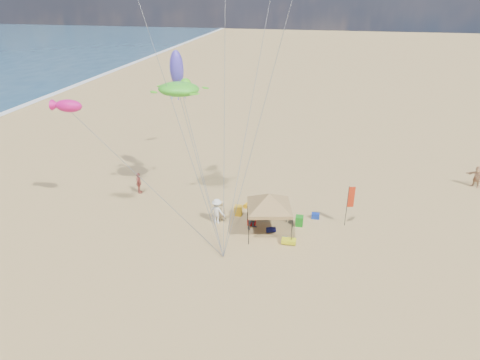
% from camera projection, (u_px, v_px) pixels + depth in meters
% --- Properties ---
extents(ground, '(280.00, 280.00, 0.00)m').
position_uv_depth(ground, '(230.00, 263.00, 24.44)').
color(ground, tan).
rests_on(ground, ground).
extents(canopy_tent, '(5.28, 5.28, 3.33)m').
position_uv_depth(canopy_tent, '(269.00, 195.00, 26.26)').
color(canopy_tent, black).
rests_on(canopy_tent, ground).
extents(feather_flag, '(0.44, 0.13, 2.95)m').
position_uv_depth(feather_flag, '(350.00, 199.00, 27.44)').
color(feather_flag, black).
rests_on(feather_flag, ground).
extents(cooler_red, '(0.54, 0.38, 0.38)m').
position_uv_depth(cooler_red, '(252.00, 222.00, 28.26)').
color(cooler_red, '#B40F0E').
rests_on(cooler_red, ground).
extents(cooler_blue, '(0.54, 0.38, 0.38)m').
position_uv_depth(cooler_blue, '(315.00, 216.00, 29.05)').
color(cooler_blue, navy).
rests_on(cooler_blue, ground).
extents(bag_navy, '(0.69, 0.54, 0.36)m').
position_uv_depth(bag_navy, '(271.00, 230.00, 27.42)').
color(bag_navy, '#0B0D34').
rests_on(bag_navy, ground).
extents(bag_orange, '(0.54, 0.69, 0.36)m').
position_uv_depth(bag_orange, '(247.00, 205.00, 30.50)').
color(bag_orange, '#DE9C0C').
rests_on(bag_orange, ground).
extents(chair_green, '(0.50, 0.50, 0.70)m').
position_uv_depth(chair_green, '(299.00, 221.00, 28.13)').
color(chair_green, '#157816').
rests_on(chair_green, ground).
extents(chair_yellow, '(0.50, 0.50, 0.70)m').
position_uv_depth(chair_yellow, '(238.00, 211.00, 29.41)').
color(chair_yellow, gold).
rests_on(chair_yellow, ground).
extents(crate_grey, '(0.34, 0.30, 0.28)m').
position_uv_depth(crate_grey, '(284.00, 239.00, 26.48)').
color(crate_grey, slate).
rests_on(crate_grey, ground).
extents(beach_cart, '(0.90, 0.50, 0.24)m').
position_uv_depth(beach_cart, '(289.00, 241.00, 26.18)').
color(beach_cart, '#D0D217').
rests_on(beach_cart, ground).
extents(person_near_a, '(0.69, 0.67, 1.60)m').
position_uv_depth(person_near_a, '(222.00, 211.00, 28.40)').
color(person_near_a, tan).
rests_on(person_near_a, ground).
extents(person_near_b, '(1.12, 1.14, 1.85)m').
position_uv_depth(person_near_b, '(254.00, 216.00, 27.57)').
color(person_near_b, '#383F4C').
rests_on(person_near_b, ground).
extents(person_near_c, '(1.30, 0.94, 1.81)m').
position_uv_depth(person_near_c, '(217.00, 211.00, 28.18)').
color(person_near_c, white).
rests_on(person_near_c, ground).
extents(person_far_a, '(0.63, 1.05, 1.68)m').
position_uv_depth(person_far_a, '(139.00, 183.00, 32.33)').
color(person_far_a, '#9C443C').
rests_on(person_far_a, ground).
extents(person_far_c, '(1.60, 1.53, 1.81)m').
position_uv_depth(person_far_c, '(477.00, 176.00, 33.29)').
color(person_far_c, tan).
rests_on(person_far_c, ground).
extents(turtle_kite, '(2.90, 2.36, 0.94)m').
position_uv_depth(turtle_kite, '(179.00, 89.00, 28.02)').
color(turtle_kite, '#43CC28').
rests_on(turtle_kite, ground).
extents(fish_kite, '(1.86, 1.07, 0.79)m').
position_uv_depth(fish_kite, '(69.00, 106.00, 25.91)').
color(fish_kite, '#D51171').
rests_on(fish_kite, ground).
extents(squid_kite, '(1.21, 1.21, 2.54)m').
position_uv_depth(squid_kite, '(177.00, 68.00, 29.60)').
color(squid_kite, '#4F3EC9').
rests_on(squid_kite, ground).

